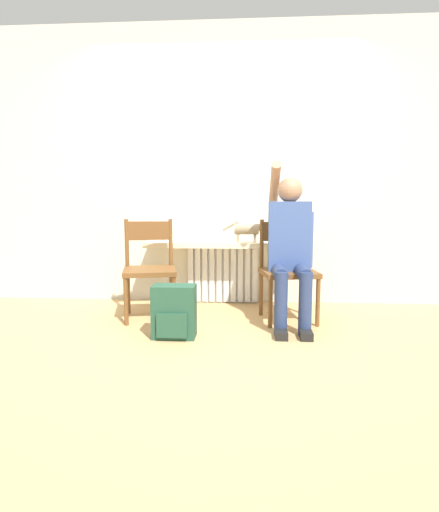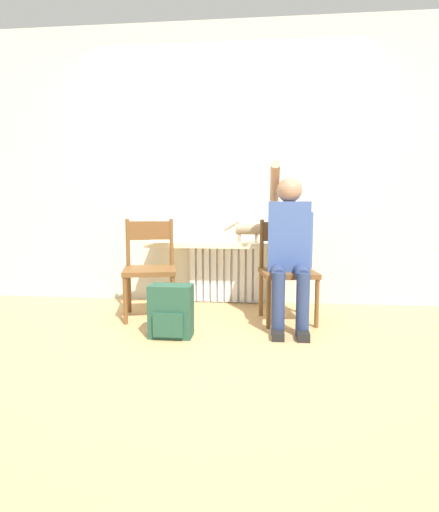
% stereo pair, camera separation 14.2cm
% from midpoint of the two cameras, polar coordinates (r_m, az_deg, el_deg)
% --- Properties ---
extents(ground_plane, '(12.00, 12.00, 0.00)m').
position_cam_midpoint_polar(ground_plane, '(3.21, -0.01, -10.86)').
color(ground_plane, tan).
extents(wall_with_window, '(7.00, 0.06, 2.70)m').
position_cam_midpoint_polar(wall_with_window, '(4.29, 1.81, 11.94)').
color(wall_with_window, beige).
rests_on(wall_with_window, ground_plane).
extents(radiator, '(0.70, 0.08, 0.57)m').
position_cam_midpoint_polar(radiator, '(4.25, 1.67, -2.42)').
color(radiator, white).
rests_on(radiator, ground_plane).
extents(windowsill, '(1.48, 0.33, 0.05)m').
position_cam_midpoint_polar(windowsill, '(4.10, 1.56, 1.58)').
color(windowsill, beige).
rests_on(windowsill, radiator).
extents(window_glass, '(1.42, 0.01, 1.26)m').
position_cam_midpoint_polar(window_glass, '(4.25, 1.76, 10.63)').
color(window_glass, white).
rests_on(window_glass, windowsill).
extents(chair_left, '(0.53, 0.53, 0.85)m').
position_cam_midpoint_polar(chair_left, '(3.75, -8.23, -1.44)').
color(chair_left, brown).
rests_on(chair_left, ground_plane).
extents(chair_right, '(0.50, 0.50, 0.85)m').
position_cam_midpoint_polar(chair_right, '(3.64, 10.11, -1.73)').
color(chair_right, brown).
rests_on(chair_right, ground_plane).
extents(person, '(0.36, 0.97, 1.33)m').
position_cam_midpoint_polar(person, '(3.50, 10.43, 1.63)').
color(person, navy).
rests_on(person, ground_plane).
extents(cat, '(0.41, 0.10, 0.20)m').
position_cam_midpoint_polar(cat, '(4.02, 5.07, 3.56)').
color(cat, '#9E896B').
rests_on(cat, windowsill).
extents(backpack, '(0.31, 0.21, 0.39)m').
position_cam_midpoint_polar(backpack, '(3.19, -5.20, -7.38)').
color(backpack, '#234C38').
rests_on(backpack, ground_plane).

